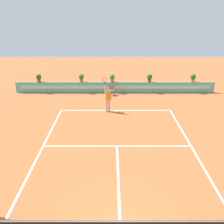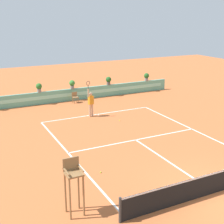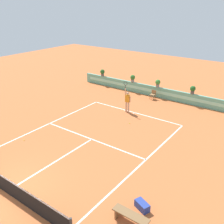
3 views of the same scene
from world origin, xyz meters
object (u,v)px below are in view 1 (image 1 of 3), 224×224
(tennis_player, at_px, (107,98))
(tennis_ball_mid_court, at_px, (127,121))
(tennis_ball_near_baseline, at_px, (41,175))
(potted_plant_far_right, at_px, (192,77))
(potted_plant_far_left, at_px, (38,78))
(potted_plant_left, at_px, (80,78))
(ball_kid_chair, at_px, (111,90))
(potted_plant_centre, at_px, (111,77))
(potted_plant_right, at_px, (149,77))

(tennis_player, bearing_deg, tennis_ball_mid_court, -52.34)
(tennis_ball_near_baseline, bearing_deg, potted_plant_far_right, 50.57)
(potted_plant_far_left, bearing_deg, potted_plant_left, 0.00)
(ball_kid_chair, xyz_separation_m, tennis_ball_mid_court, (1.09, -5.77, -0.44))
(tennis_ball_mid_court, height_order, potted_plant_centre, potted_plant_centre)
(tennis_player, distance_m, potted_plant_left, 5.35)
(ball_kid_chair, xyz_separation_m, potted_plant_far_right, (7.30, 0.73, 0.93))
(tennis_player, xyz_separation_m, potted_plant_left, (-2.45, 4.74, 0.36))
(potted_plant_far_right, bearing_deg, tennis_ball_near_baseline, -129.43)
(tennis_player, relative_size, potted_plant_left, 3.57)
(potted_plant_far_left, height_order, potted_plant_left, same)
(tennis_ball_near_baseline, xyz_separation_m, potted_plant_centre, (3.23, 12.75, 1.38))
(tennis_ball_near_baseline, bearing_deg, tennis_ball_mid_court, 55.65)
(potted_plant_left, bearing_deg, potted_plant_right, 0.00)
(potted_plant_centre, bearing_deg, potted_plant_left, 180.00)
(ball_kid_chair, bearing_deg, potted_plant_far_left, 173.62)
(tennis_ball_near_baseline, xyz_separation_m, tennis_ball_mid_court, (4.27, 6.25, 0.00))
(potted_plant_left, bearing_deg, potted_plant_far_left, 180.00)
(potted_plant_left, bearing_deg, tennis_ball_mid_court, -59.64)
(ball_kid_chair, xyz_separation_m, potted_plant_centre, (0.04, 0.73, 0.93))
(potted_plant_far_left, relative_size, potted_plant_left, 1.00)
(potted_plant_far_right, relative_size, potted_plant_right, 1.00)
(tennis_ball_near_baseline, height_order, potted_plant_far_left, potted_plant_far_left)
(ball_kid_chair, height_order, potted_plant_centre, potted_plant_centre)
(potted_plant_right, relative_size, potted_plant_centre, 1.00)
(tennis_ball_mid_court, bearing_deg, tennis_ball_near_baseline, -124.35)
(potted_plant_left, bearing_deg, potted_plant_centre, 0.00)
(ball_kid_chair, xyz_separation_m, tennis_player, (-0.28, -4.01, 0.57))
(tennis_player, bearing_deg, potted_plant_right, 52.21)
(tennis_player, distance_m, potted_plant_far_left, 7.86)
(ball_kid_chair, relative_size, tennis_ball_near_baseline, 12.50)
(tennis_player, height_order, tennis_ball_mid_court, tennis_player)
(potted_plant_far_left, distance_m, potted_plant_centre, 6.59)
(tennis_player, height_order, potted_plant_right, tennis_player)
(ball_kid_chair, bearing_deg, potted_plant_right, 12.16)
(potted_plant_centre, bearing_deg, ball_kid_chair, -93.45)
(tennis_player, relative_size, potted_plant_centre, 3.57)
(potted_plant_left, height_order, potted_plant_centre, same)
(tennis_player, xyz_separation_m, potted_plant_right, (3.67, 4.74, 0.36))
(potted_plant_centre, bearing_deg, tennis_ball_near_baseline, -104.21)
(potted_plant_right, bearing_deg, tennis_ball_mid_court, -109.57)
(potted_plant_far_right, distance_m, potted_plant_centre, 7.26)
(ball_kid_chair, distance_m, potted_plant_far_right, 7.40)
(tennis_player, height_order, potted_plant_centre, tennis_player)
(tennis_ball_near_baseline, height_order, potted_plant_right, potted_plant_right)
(tennis_ball_mid_court, bearing_deg, ball_kid_chair, 100.65)
(tennis_player, relative_size, potted_plant_right, 3.57)
(ball_kid_chair, xyz_separation_m, tennis_ball_near_baseline, (-3.18, -12.02, -0.44))
(potted_plant_far_right, bearing_deg, tennis_ball_mid_court, -133.70)
(tennis_ball_mid_court, xyz_separation_m, potted_plant_centre, (-1.04, 6.50, 1.38))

